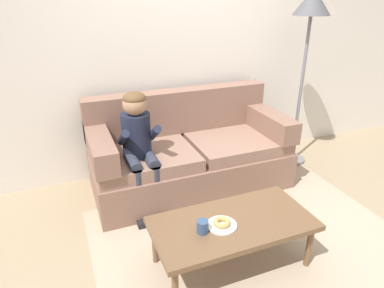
{
  "coord_description": "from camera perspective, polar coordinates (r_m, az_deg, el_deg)",
  "views": [
    {
      "loc": [
        -1.27,
        -2.07,
        1.87
      ],
      "look_at": [
        -0.26,
        0.45,
        0.65
      ],
      "focal_mm": 31.76,
      "sensor_mm": 36.0,
      "label": 1
    }
  ],
  "objects": [
    {
      "name": "ground",
      "position": [
        3.07,
        7.91,
        -13.65
      ],
      "size": [
        10.0,
        10.0,
        0.0
      ],
      "primitive_type": "plane",
      "color": "#9E896B"
    },
    {
      "name": "wall_back",
      "position": [
        3.73,
        -1.78,
        16.92
      ],
      "size": [
        8.0,
        0.1,
        2.8
      ],
      "primitive_type": "cube",
      "color": "silver",
      "rests_on": "ground"
    },
    {
      "name": "area_rug",
      "position": [
        2.9,
        10.41,
        -16.28
      ],
      "size": [
        2.49,
        1.93,
        0.01
      ],
      "primitive_type": "cube",
      "color": "tan",
      "rests_on": "ground"
    },
    {
      "name": "couch",
      "position": [
        3.49,
        -0.52,
        -1.77
      ],
      "size": [
        1.95,
        0.9,
        0.95
      ],
      "color": "#846051",
      "rests_on": "ground"
    },
    {
      "name": "coffee_table",
      "position": [
        2.5,
        6.83,
        -13.47
      ],
      "size": [
        1.15,
        0.57,
        0.39
      ],
      "color": "brown",
      "rests_on": "ground"
    },
    {
      "name": "person_child",
      "position": [
        3.02,
        -8.94,
        0.49
      ],
      "size": [
        0.34,
        0.58,
        1.1
      ],
      "color": "#1E2338",
      "rests_on": "ground"
    },
    {
      "name": "plate",
      "position": [
        2.42,
        5.02,
        -13.44
      ],
      "size": [
        0.21,
        0.21,
        0.01
      ],
      "primitive_type": "cylinder",
      "color": "white",
      "rests_on": "coffee_table"
    },
    {
      "name": "donut",
      "position": [
        2.4,
        5.04,
        -12.97
      ],
      "size": [
        0.16,
        0.16,
        0.04
      ],
      "primitive_type": "torus",
      "rotation": [
        0.0,
        0.0,
        1.03
      ],
      "color": "tan",
      "rests_on": "plate"
    },
    {
      "name": "mug",
      "position": [
        2.34,
        1.8,
        -13.7
      ],
      "size": [
        0.08,
        0.08,
        0.09
      ],
      "primitive_type": "cylinder",
      "color": "#334C72",
      "rests_on": "coffee_table"
    },
    {
      "name": "toy_controller",
      "position": [
        3.33,
        12.55,
        -10.15
      ],
      "size": [
        0.23,
        0.09,
        0.05
      ],
      "rotation": [
        0.0,
        0.0,
        0.11
      ],
      "color": "gold",
      "rests_on": "ground"
    },
    {
      "name": "floor_lamp",
      "position": [
        3.89,
        19.27,
        19.33
      ],
      "size": [
        0.38,
        0.38,
        1.91
      ],
      "color": "slate",
      "rests_on": "ground"
    }
  ]
}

